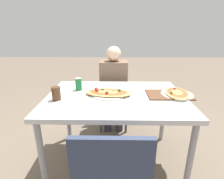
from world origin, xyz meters
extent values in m
plane|color=#6B5B4C|center=(0.00, 0.00, 0.00)|extent=(14.00, 14.00, 0.00)
cube|color=silver|center=(0.00, 0.00, 0.73)|extent=(1.29, 0.91, 0.04)
cylinder|color=#99999E|center=(-0.59, -0.40, 0.36)|extent=(0.05, 0.05, 0.71)
cylinder|color=#99999E|center=(0.59, -0.40, 0.36)|extent=(0.05, 0.05, 0.71)
cylinder|color=#99999E|center=(-0.59, 0.40, 0.36)|extent=(0.05, 0.05, 0.71)
cylinder|color=#99999E|center=(0.59, 0.40, 0.36)|extent=(0.05, 0.05, 0.71)
cube|color=#2D3851|center=(-0.03, 0.72, 0.45)|extent=(0.40, 0.40, 0.04)
cube|color=#2D3851|center=(-0.03, 0.90, 0.69)|extent=(0.38, 0.03, 0.45)
cylinder|color=#38383D|center=(0.14, 0.55, 0.21)|extent=(0.03, 0.03, 0.43)
cylinder|color=#38383D|center=(-0.20, 0.55, 0.21)|extent=(0.03, 0.03, 0.43)
cylinder|color=#38383D|center=(0.14, 0.89, 0.21)|extent=(0.03, 0.03, 0.43)
cylinder|color=#38383D|center=(-0.20, 0.89, 0.21)|extent=(0.03, 0.03, 0.43)
cube|color=#2D3851|center=(-0.02, -0.90, 0.69)|extent=(0.38, 0.03, 0.45)
cylinder|color=#2D2D38|center=(0.05, 0.59, 0.23)|extent=(0.10, 0.10, 0.47)
cylinder|color=#2D2D38|center=(-0.10, 0.59, 0.23)|extent=(0.10, 0.10, 0.47)
cube|color=brown|center=(-0.03, 0.69, 0.71)|extent=(0.35, 0.24, 0.49)
sphere|color=beige|center=(-0.03, 0.69, 1.05)|extent=(0.19, 0.19, 0.19)
cylinder|color=white|center=(-0.07, 0.02, 0.76)|extent=(0.31, 0.31, 0.01)
ellipsoid|color=tan|center=(-0.07, 0.02, 0.78)|extent=(0.46, 0.28, 0.02)
ellipsoid|color=#C14C28|center=(-0.07, 0.02, 0.78)|extent=(0.38, 0.23, 0.01)
sphere|color=#335928|center=(-0.13, 0.07, 0.79)|extent=(0.03, 0.03, 0.03)
sphere|color=maroon|center=(-0.19, 0.08, 0.79)|extent=(0.03, 0.03, 0.03)
sphere|color=beige|center=(-0.02, 0.06, 0.79)|extent=(0.04, 0.04, 0.04)
sphere|color=#335928|center=(0.03, 0.04, 0.79)|extent=(0.03, 0.03, 0.03)
sphere|color=maroon|center=(-0.18, 0.03, 0.79)|extent=(0.03, 0.03, 0.03)
sphere|color=maroon|center=(-0.08, -0.03, 0.79)|extent=(0.03, 0.03, 0.03)
cylinder|color=#197233|center=(-0.38, 0.16, 0.81)|extent=(0.07, 0.07, 0.12)
cylinder|color=silver|center=(-0.38, 0.16, 0.88)|extent=(0.06, 0.06, 0.00)
cylinder|color=#4C2D19|center=(-0.52, -0.11, 0.81)|extent=(0.08, 0.08, 0.12)
cube|color=brown|center=(0.50, 0.02, 0.76)|extent=(0.41, 0.26, 0.01)
cylinder|color=white|center=(0.58, 0.02, 0.76)|extent=(0.29, 0.29, 0.01)
ellipsoid|color=tan|center=(0.58, 0.02, 0.78)|extent=(0.26, 0.36, 0.02)
ellipsoid|color=#C14C28|center=(0.58, 0.02, 0.78)|extent=(0.21, 0.30, 0.01)
sphere|color=#335928|center=(0.51, -0.02, 0.79)|extent=(0.02, 0.02, 0.02)
sphere|color=maroon|center=(0.58, 0.10, 0.79)|extent=(0.02, 0.02, 0.02)
camera|label=1|loc=(-0.01, -1.52, 1.36)|focal=28.00mm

